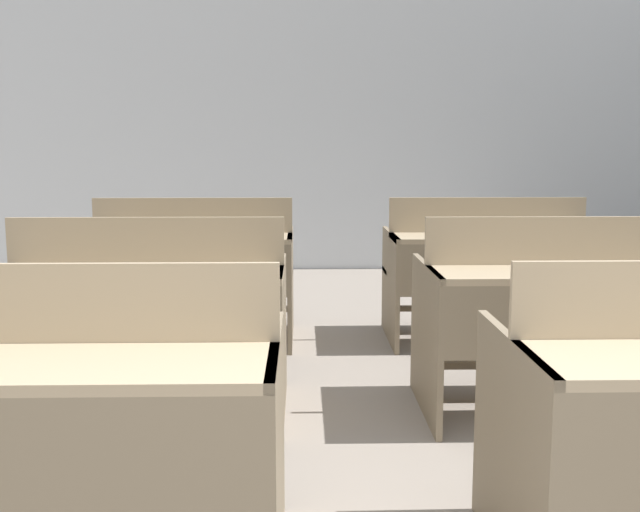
% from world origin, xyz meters
% --- Properties ---
extents(wall_back, '(7.13, 0.06, 2.80)m').
position_xyz_m(wall_back, '(0.00, 6.97, 1.40)').
color(wall_back, silver).
rests_on(wall_back, ground_plane).
extents(bench_front_left, '(1.27, 0.77, 0.93)m').
position_xyz_m(bench_front_left, '(-1.03, 1.28, 0.49)').
color(bench_front_left, '#7C6D56').
rests_on(bench_front_left, ground_plane).
extents(bench_second_left, '(1.27, 0.77, 0.93)m').
position_xyz_m(bench_second_left, '(-1.05, 2.67, 0.49)').
color(bench_second_left, '#796A53').
rests_on(bench_second_left, ground_plane).
extents(bench_second_right, '(1.27, 0.77, 0.93)m').
position_xyz_m(bench_second_right, '(0.87, 2.65, 0.49)').
color(bench_second_right, '#7B6C55').
rests_on(bench_second_right, ground_plane).
extents(bench_third_left, '(1.27, 0.77, 0.93)m').
position_xyz_m(bench_third_left, '(-1.03, 4.01, 0.49)').
color(bench_third_left, '#786952').
rests_on(bench_third_left, ground_plane).
extents(bench_third_right, '(1.27, 0.77, 0.93)m').
position_xyz_m(bench_third_right, '(0.87, 4.00, 0.49)').
color(bench_third_right, '#7A6B54').
rests_on(bench_third_right, ground_plane).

